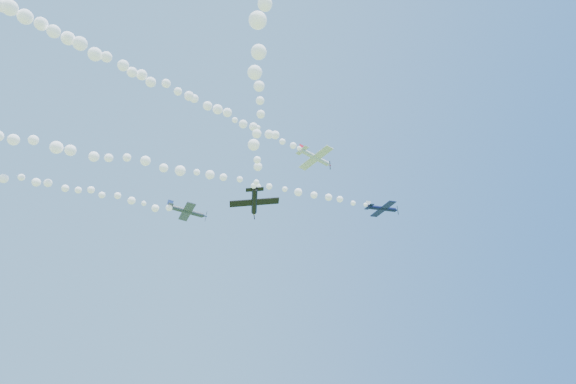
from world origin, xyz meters
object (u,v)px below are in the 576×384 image
object	(u,v)px
plane_white	(315,158)
plane_black	(254,202)
plane_grey	(187,211)
plane_navy	(383,208)

from	to	relation	value
plane_white	plane_black	bearing A→B (deg)	-170.48
plane_white	plane_grey	bearing A→B (deg)	129.30
plane_navy	plane_black	bearing A→B (deg)	-154.76
plane_navy	plane_grey	distance (m)	39.14
plane_grey	plane_black	size ratio (longest dim) A/B	1.11
plane_grey	plane_black	world-z (taller)	plane_grey
plane_navy	plane_white	bearing A→B (deg)	-156.91
plane_navy	plane_grey	xyz separation A→B (m)	(-38.64, 3.22, -5.34)
plane_navy	plane_grey	size ratio (longest dim) A/B	0.97
plane_white	plane_grey	world-z (taller)	plane_white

